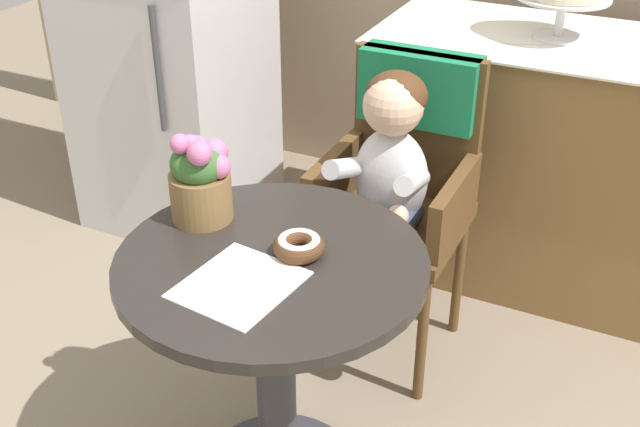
{
  "coord_description": "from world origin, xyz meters",
  "views": [
    {
      "loc": [
        0.75,
        -1.29,
        1.71
      ],
      "look_at": [
        0.05,
        0.15,
        0.77
      ],
      "focal_mm": 44.31,
      "sensor_mm": 36.0,
      "label": 1
    }
  ],
  "objects": [
    {
      "name": "seated_child",
      "position": [
        0.05,
        0.58,
        0.68
      ],
      "size": [
        0.27,
        0.32,
        0.73
      ],
      "color": "silver",
      "rests_on": "ground"
    },
    {
      "name": "refrigerator",
      "position": [
        -1.05,
        1.1,
        0.85
      ],
      "size": [
        0.64,
        0.63,
        1.7
      ],
      "color": "silver",
      "rests_on": "ground"
    },
    {
      "name": "cafe_table",
      "position": [
        0.0,
        0.0,
        0.51
      ],
      "size": [
        0.72,
        0.72,
        0.72
      ],
      "color": "#282321",
      "rests_on": "ground"
    },
    {
      "name": "display_counter",
      "position": [
        0.55,
        1.3,
        0.45
      ],
      "size": [
        1.56,
        0.62,
        0.9
      ],
      "color": "olive",
      "rests_on": "ground"
    },
    {
      "name": "paper_napkin",
      "position": [
        -0.01,
        -0.12,
        0.72
      ],
      "size": [
        0.25,
        0.27,
        0.0
      ],
      "primitive_type": "cube",
      "rotation": [
        0.0,
        0.0,
        -0.12
      ],
      "color": "white",
      "rests_on": "cafe_table"
    },
    {
      "name": "donut_front",
      "position": [
        0.05,
        0.04,
        0.75
      ],
      "size": [
        0.12,
        0.12,
        0.05
      ],
      "color": "#4C2D19",
      "rests_on": "cafe_table"
    },
    {
      "name": "wicker_chair",
      "position": [
        0.05,
        0.74,
        0.64
      ],
      "size": [
        0.42,
        0.45,
        0.95
      ],
      "rotation": [
        0.0,
        0.0,
        0.05
      ],
      "color": "brown",
      "rests_on": "ground"
    },
    {
      "name": "flower_vase",
      "position": [
        -0.23,
        0.08,
        0.83
      ],
      "size": [
        0.16,
        0.15,
        0.24
      ],
      "color": "brown",
      "rests_on": "cafe_table"
    }
  ]
}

